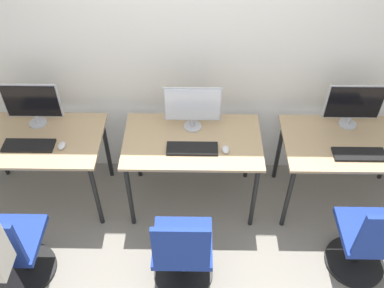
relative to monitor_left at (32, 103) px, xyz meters
name	(u,v)px	position (x,y,z in m)	size (l,w,h in m)	color
ground_plane	(192,228)	(1.33, -0.53, -0.98)	(20.00, 20.00, 0.00)	gray
wall_back	(193,42)	(1.33, 0.27, 0.42)	(12.00, 0.05, 2.80)	silver
desk_left	(35,146)	(0.00, -0.19, -0.31)	(1.14, 0.67, 0.76)	tan
monitor_left	(32,103)	(0.00, 0.00, 0.00)	(0.47, 0.15, 0.41)	#B2B2B7
keyboard_left	(29,145)	(0.00, -0.29, -0.21)	(0.41, 0.15, 0.02)	black
mouse_left	(62,146)	(0.27, -0.29, -0.20)	(0.06, 0.09, 0.03)	silver
office_chair_left	(12,251)	(-0.02, -1.02, -0.60)	(0.48, 0.48, 0.91)	black
desk_center	(192,148)	(1.33, -0.19, -0.31)	(1.14, 0.67, 0.76)	tan
monitor_center	(193,106)	(1.33, -0.03, 0.00)	(0.47, 0.15, 0.41)	#B2B2B7
keyboard_center	(192,149)	(1.33, -0.30, -0.21)	(0.41, 0.15, 0.02)	black
mouse_center	(226,149)	(1.60, -0.31, -0.20)	(0.06, 0.09, 0.03)	silver
office_chair_center	(183,254)	(1.27, -1.03, -0.60)	(0.48, 0.48, 0.91)	black
desk_right	(351,149)	(2.65, -0.19, -0.31)	(1.14, 0.67, 0.76)	tan
monitor_right	(354,104)	(2.65, 0.02, 0.00)	(0.47, 0.15, 0.41)	#B2B2B7
keyboard_right	(359,154)	(2.65, -0.35, -0.21)	(0.41, 0.15, 0.02)	black
office_chair_right	(368,243)	(2.68, -0.91, -0.60)	(0.48, 0.48, 0.91)	black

